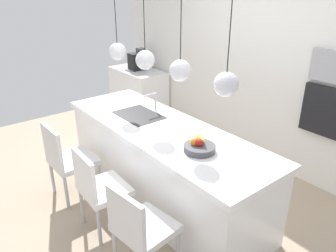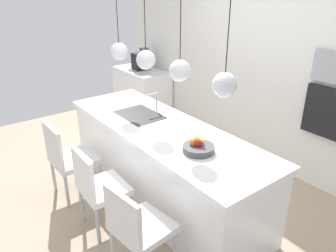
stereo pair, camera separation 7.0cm
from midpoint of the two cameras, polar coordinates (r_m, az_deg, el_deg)
floor at (r=3.89m, az=-0.38°, el=-12.25°), size 6.60×6.60×0.00m
back_wall at (r=4.44m, az=17.15°, el=9.93°), size 6.00×0.10×2.60m
kitchen_island at (r=3.64m, az=-0.40°, el=-6.57°), size 2.68×0.88×0.89m
sink_basin at (r=3.78m, az=-4.42°, el=1.90°), size 0.56×0.40×0.02m
faucet at (r=3.84m, az=-1.81°, el=4.67°), size 0.02×0.17×0.22m
fruit_bowl at (r=2.96m, az=5.91°, el=-3.54°), size 0.29×0.29×0.14m
side_counter at (r=6.14m, az=-4.24°, el=6.00°), size 1.10×0.60×0.83m
coffee_machine at (r=6.00m, az=-4.42°, el=11.25°), size 0.20×0.35×0.38m
oven at (r=4.02m, az=26.66°, el=2.02°), size 0.56×0.08×0.56m
chair_near at (r=3.82m, az=-16.47°, el=-5.15°), size 0.47×0.47×0.90m
chair_middle at (r=3.24m, az=-11.53°, el=-10.13°), size 0.47×0.43×0.88m
chair_far at (r=2.75m, az=-4.67°, el=-16.99°), size 0.49×0.48×0.87m
pendant_light_left at (r=3.91m, az=-7.96°, el=12.74°), size 0.20×0.20×0.80m
pendant_light_center_left at (r=3.45m, az=-3.28°, el=11.42°), size 0.20×0.20×0.80m
pendant_light_center_right at (r=3.01m, az=2.74°, el=9.61°), size 0.20×0.20×0.80m
pendant_light_right at (r=2.63m, az=10.56°, el=7.07°), size 0.20×0.20×0.80m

